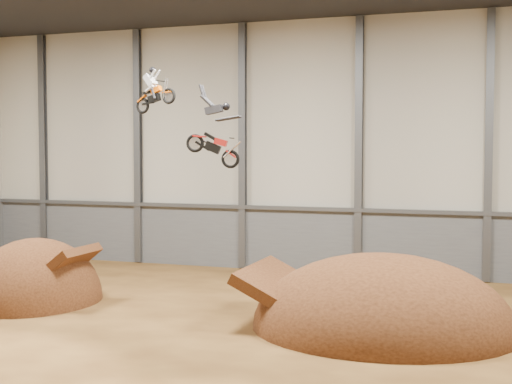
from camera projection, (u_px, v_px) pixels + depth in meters
floor at (191, 338)px, 25.87m from camera, size 40.00×40.00×0.00m
back_wall at (300, 146)px, 39.63m from camera, size 40.00×0.10×14.00m
lower_band_back at (299, 240)px, 39.85m from camera, size 39.80×0.18×3.50m
steel_rail at (299, 208)px, 39.60m from camera, size 39.80×0.35×0.20m
steel_column_0 at (43, 147)px, 44.78m from camera, size 0.40×0.36×13.90m
steel_column_1 at (138, 147)px, 42.64m from camera, size 0.40×0.36×13.90m
steel_column_2 at (243, 146)px, 40.51m from camera, size 0.40×0.36×13.90m
steel_column_3 at (359, 146)px, 38.37m from camera, size 0.40×0.36×13.90m
steel_column_4 at (489, 146)px, 36.24m from camera, size 0.40×0.36×13.90m
takeoff_ramp at (35, 302)px, 31.91m from camera, size 5.73×6.61×5.73m
landing_ramp at (382, 329)px, 27.05m from camera, size 10.00×8.84×5.77m
fmx_rider_a at (157, 86)px, 30.38m from camera, size 2.68×1.35×2.41m
fmx_rider_b at (209, 126)px, 28.48m from camera, size 3.95×1.37×3.64m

